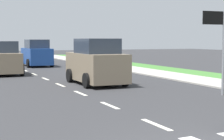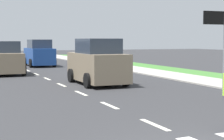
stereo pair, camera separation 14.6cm
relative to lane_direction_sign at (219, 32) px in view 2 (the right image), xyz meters
The scene contains 7 objects.
ground_plane 15.77m from the lane_direction_sign, 107.40° to the left, with size 96.00×96.00×0.00m, color #333335.
sidewalk_right 5.22m from the lane_direction_sign, 56.76° to the left, with size 2.40×72.00×0.14m, color #B2ADA3.
lane_center_line 19.78m from the lane_direction_sign, 103.73° to the left, with size 0.14×46.40×0.01m.
lane_direction_sign is the anchor object (origin of this frame).
car_outgoing_far 18.85m from the lane_direction_sign, 99.29° to the left, with size 2.03×4.17×2.15m.
car_oncoming_second 13.75m from the lane_direction_sign, 117.74° to the left, with size 1.87×3.84×2.04m.
car_outgoing_ahead 6.18m from the lane_direction_sign, 119.60° to the left, with size 2.06×4.12×2.19m.
Camera 2 is at (-4.53, -5.42, 2.13)m, focal length 60.09 mm.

